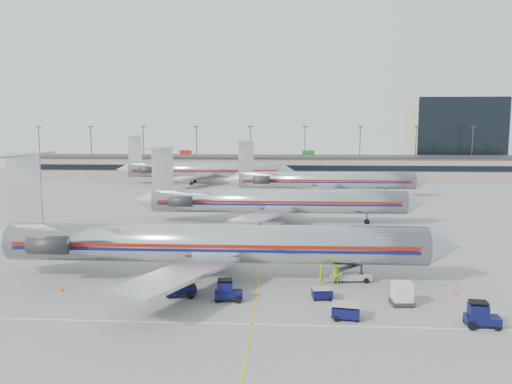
# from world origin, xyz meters

# --- Properties ---
(ground) EXTENTS (260.00, 260.00, 0.00)m
(ground) POSITION_xyz_m (0.00, 0.00, 0.00)
(ground) COLOR gray
(ground) RESTS_ON ground
(apron_markings) EXTENTS (160.00, 0.15, 0.02)m
(apron_markings) POSITION_xyz_m (0.00, 10.00, 0.01)
(apron_markings) COLOR silver
(apron_markings) RESTS_ON ground
(terminal) EXTENTS (162.00, 17.00, 6.25)m
(terminal) POSITION_xyz_m (0.00, 97.97, 3.16)
(terminal) COLOR gray
(terminal) RESTS_ON ground
(light_mast_row) EXTENTS (163.60, 0.40, 15.28)m
(light_mast_row) POSITION_xyz_m (0.00, 112.00, 8.58)
(light_mast_row) COLOR #38383D
(light_mast_row) RESTS_ON ground
(distant_building) EXTENTS (30.00, 20.00, 25.00)m
(distant_building) POSITION_xyz_m (62.00, 128.00, 12.50)
(distant_building) COLOR tan
(distant_building) RESTS_ON ground
(jet_foreground) EXTENTS (47.06, 27.71, 12.32)m
(jet_foreground) POSITION_xyz_m (-5.29, -6.90, 3.57)
(jet_foreground) COLOR silver
(jet_foreground) RESTS_ON ground
(jet_second_row) EXTENTS (45.32, 26.69, 11.86)m
(jet_second_row) POSITION_xyz_m (0.49, 22.22, 3.44)
(jet_second_row) COLOR silver
(jet_second_row) RESTS_ON ground
(jet_third_row) EXTENTS (44.16, 27.16, 12.07)m
(jet_third_row) POSITION_xyz_m (10.36, 53.48, 3.51)
(jet_third_row) COLOR silver
(jet_third_row) RESTS_ON ground
(jet_back_row) EXTENTS (47.05, 28.94, 12.86)m
(jet_back_row) POSITION_xyz_m (-19.49, 75.47, 3.74)
(jet_back_row) COLOR silver
(jet_back_row) RESTS_ON ground
(tug_left) EXTENTS (2.78, 1.97, 2.04)m
(tug_left) POSITION_xyz_m (-6.64, -12.18, 0.93)
(tug_left) COLOR #090B36
(tug_left) RESTS_ON ground
(tug_center) EXTENTS (2.46, 1.44, 1.90)m
(tug_center) POSITION_xyz_m (-2.41, -13.06, 0.87)
(tug_center) COLOR #090B36
(tug_center) RESTS_ON ground
(tug_right) EXTENTS (2.56, 1.47, 1.99)m
(tug_right) POSITION_xyz_m (16.80, -17.66, 0.91)
(tug_right) COLOR #090B36
(tug_right) RESTS_ON ground
(cart_inner) EXTENTS (1.81, 1.35, 0.96)m
(cart_inner) POSITION_xyz_m (5.67, -12.17, 0.51)
(cart_inner) COLOR #090B36
(cart_inner) RESTS_ON ground
(cart_outer) EXTENTS (2.30, 1.76, 1.19)m
(cart_outer) POSITION_xyz_m (7.15, -16.54, 0.63)
(cart_outer) COLOR #090B36
(cart_outer) RESTS_ON ground
(uld_container) EXTENTS (1.92, 1.63, 1.93)m
(uld_container) POSITION_xyz_m (12.15, -13.21, 0.97)
(uld_container) COLOR #2D2D30
(uld_container) RESTS_ON ground
(belt_loader) EXTENTS (4.54, 1.66, 2.37)m
(belt_loader) POSITION_xyz_m (8.88, -6.91, 0.63)
(belt_loader) COLOR gray
(belt_loader) RESTS_ON ground
(ramp_worker_near) EXTENTS (0.74, 0.82, 1.88)m
(ramp_worker_near) POSITION_xyz_m (5.91, -8.10, 0.94)
(ramp_worker_near) COLOR #95CF13
(ramp_worker_near) RESTS_ON ground
(ramp_worker_far) EXTENTS (0.93, 0.72, 1.90)m
(ramp_worker_far) POSITION_xyz_m (7.35, -8.09, 0.95)
(ramp_worker_far) COLOR #9ADF15
(ramp_worker_far) RESTS_ON ground
(cone_right) EXTENTS (0.45, 0.45, 0.53)m
(cone_right) POSITION_xyz_m (17.38, -10.40, 0.27)
(cone_right) COLOR #EA5907
(cone_right) RESTS_ON ground
(cone_left) EXTENTS (0.46, 0.46, 0.58)m
(cone_left) POSITION_xyz_m (-17.53, -11.45, 0.29)
(cone_left) COLOR #EA5907
(cone_left) RESTS_ON ground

